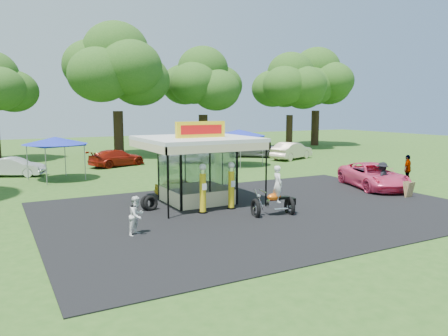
{
  "coord_description": "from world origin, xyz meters",
  "views": [
    {
      "loc": [
        -11.23,
        -15.08,
        4.84
      ],
      "look_at": [
        -0.95,
        4.0,
        1.85
      ],
      "focal_mm": 35.0,
      "sensor_mm": 36.0,
      "label": 1
    }
  ],
  "objects_px": {
    "tent_west": "(55,141)",
    "gas_pump_right": "(231,187)",
    "spectator_west": "(137,216)",
    "motorcycle": "(276,196)",
    "spectator_east_b": "(407,169)",
    "gas_pump_left": "(203,190)",
    "bg_car_d": "(256,149)",
    "a_frame_sign": "(409,190)",
    "gas_station_kiosk": "(197,168)",
    "kiosk_car": "(180,187)",
    "spectator_east_a": "(382,177)",
    "bg_car_e": "(292,151)",
    "bg_car_b": "(117,158)",
    "bg_car_c": "(188,154)",
    "tent_east": "(239,133)",
    "bg_car_a": "(15,167)",
    "pink_sedan": "(374,176)"
  },
  "relations": [
    {
      "from": "gas_pump_right",
      "to": "a_frame_sign",
      "type": "relative_size",
      "value": 2.62
    },
    {
      "from": "bg_car_b",
      "to": "spectator_east_a",
      "type": "bearing_deg",
      "value": -170.25
    },
    {
      "from": "gas_station_kiosk",
      "to": "spectator_west",
      "type": "bearing_deg",
      "value": -136.77
    },
    {
      "from": "a_frame_sign",
      "to": "pink_sedan",
      "type": "xyz_separation_m",
      "value": [
        0.49,
        2.94,
        0.32
      ]
    },
    {
      "from": "pink_sedan",
      "to": "kiosk_car",
      "type": "bearing_deg",
      "value": -178.91
    },
    {
      "from": "spectator_west",
      "to": "bg_car_c",
      "type": "relative_size",
      "value": 0.32
    },
    {
      "from": "gas_pump_right",
      "to": "bg_car_c",
      "type": "distance_m",
      "value": 18.27
    },
    {
      "from": "motorcycle",
      "to": "spectator_west",
      "type": "distance_m",
      "value": 6.45
    },
    {
      "from": "tent_east",
      "to": "gas_pump_left",
      "type": "bearing_deg",
      "value": -125.88
    },
    {
      "from": "spectator_east_b",
      "to": "bg_car_b",
      "type": "xyz_separation_m",
      "value": [
        -14.26,
        17.26,
        -0.23
      ]
    },
    {
      "from": "a_frame_sign",
      "to": "gas_pump_left",
      "type": "bearing_deg",
      "value": 169.46
    },
    {
      "from": "kiosk_car",
      "to": "motorcycle",
      "type": "bearing_deg",
      "value": -162.87
    },
    {
      "from": "motorcycle",
      "to": "bg_car_d",
      "type": "bearing_deg",
      "value": 70.3
    },
    {
      "from": "gas_pump_right",
      "to": "bg_car_a",
      "type": "relative_size",
      "value": 0.56
    },
    {
      "from": "spectator_west",
      "to": "motorcycle",
      "type": "bearing_deg",
      "value": -37.31
    },
    {
      "from": "gas_pump_left",
      "to": "bg_car_b",
      "type": "xyz_separation_m",
      "value": [
        0.81,
        18.31,
        -0.41
      ]
    },
    {
      "from": "bg_car_e",
      "to": "tent_west",
      "type": "height_order",
      "value": "tent_west"
    },
    {
      "from": "gas_pump_left",
      "to": "gas_station_kiosk",
      "type": "bearing_deg",
      "value": 71.69
    },
    {
      "from": "bg_car_c",
      "to": "tent_east",
      "type": "xyz_separation_m",
      "value": [
        3.01,
        -3.78,
        1.95
      ]
    },
    {
      "from": "spectator_west",
      "to": "a_frame_sign",
      "type": "bearing_deg",
      "value": -37.86
    },
    {
      "from": "bg_car_d",
      "to": "motorcycle",
      "type": "bearing_deg",
      "value": -173.75
    },
    {
      "from": "gas_station_kiosk",
      "to": "kiosk_car",
      "type": "bearing_deg",
      "value": 90.0
    },
    {
      "from": "gas_pump_left",
      "to": "tent_east",
      "type": "xyz_separation_m",
      "value": [
        9.98,
        13.8,
        1.64
      ]
    },
    {
      "from": "gas_pump_right",
      "to": "a_frame_sign",
      "type": "height_order",
      "value": "gas_pump_right"
    },
    {
      "from": "a_frame_sign",
      "to": "gas_station_kiosk",
      "type": "bearing_deg",
      "value": 157.38
    },
    {
      "from": "spectator_east_b",
      "to": "bg_car_d",
      "type": "height_order",
      "value": "spectator_east_b"
    },
    {
      "from": "bg_car_a",
      "to": "bg_car_c",
      "type": "distance_m",
      "value": 14.03
    },
    {
      "from": "gas_station_kiosk",
      "to": "a_frame_sign",
      "type": "bearing_deg",
      "value": -22.33
    },
    {
      "from": "bg_car_d",
      "to": "tent_west",
      "type": "bearing_deg",
      "value": 142.53
    },
    {
      "from": "spectator_east_b",
      "to": "tent_east",
      "type": "xyz_separation_m",
      "value": [
        -5.09,
        12.75,
        1.83
      ]
    },
    {
      "from": "a_frame_sign",
      "to": "tent_east",
      "type": "height_order",
      "value": "tent_east"
    },
    {
      "from": "gas_pump_left",
      "to": "tent_east",
      "type": "height_order",
      "value": "tent_east"
    },
    {
      "from": "a_frame_sign",
      "to": "bg_car_a",
      "type": "xyz_separation_m",
      "value": [
        -18.39,
        18.41,
        0.23
      ]
    },
    {
      "from": "motorcycle",
      "to": "spectator_west",
      "type": "relative_size",
      "value": 1.56
    },
    {
      "from": "gas_pump_left",
      "to": "bg_car_d",
      "type": "relative_size",
      "value": 0.42
    },
    {
      "from": "spectator_east_a",
      "to": "bg_car_e",
      "type": "distance_m",
      "value": 16.6
    },
    {
      "from": "bg_car_a",
      "to": "bg_car_b",
      "type": "height_order",
      "value": "bg_car_b"
    },
    {
      "from": "pink_sedan",
      "to": "bg_car_c",
      "type": "height_order",
      "value": "bg_car_c"
    },
    {
      "from": "pink_sedan",
      "to": "spectator_west",
      "type": "bearing_deg",
      "value": -150.71
    },
    {
      "from": "a_frame_sign",
      "to": "kiosk_car",
      "type": "relative_size",
      "value": 0.31
    },
    {
      "from": "bg_car_e",
      "to": "gas_station_kiosk",
      "type": "bearing_deg",
      "value": 108.0
    },
    {
      "from": "a_frame_sign",
      "to": "kiosk_car",
      "type": "height_order",
      "value": "kiosk_car"
    },
    {
      "from": "motorcycle",
      "to": "a_frame_sign",
      "type": "bearing_deg",
      "value": 9.68
    },
    {
      "from": "motorcycle",
      "to": "spectator_east_a",
      "type": "bearing_deg",
      "value": 21.44
    },
    {
      "from": "spectator_east_b",
      "to": "gas_pump_left",
      "type": "bearing_deg",
      "value": -18.34
    },
    {
      "from": "bg_car_a",
      "to": "bg_car_e",
      "type": "bearing_deg",
      "value": -65.76
    },
    {
      "from": "bg_car_b",
      "to": "bg_car_a",
      "type": "bearing_deg",
      "value": 84.32
    },
    {
      "from": "gas_pump_left",
      "to": "bg_car_a",
      "type": "relative_size",
      "value": 0.57
    },
    {
      "from": "a_frame_sign",
      "to": "spectator_east_a",
      "type": "bearing_deg",
      "value": 92.32
    },
    {
      "from": "tent_west",
      "to": "gas_pump_right",
      "type": "bearing_deg",
      "value": -64.85
    }
  ]
}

